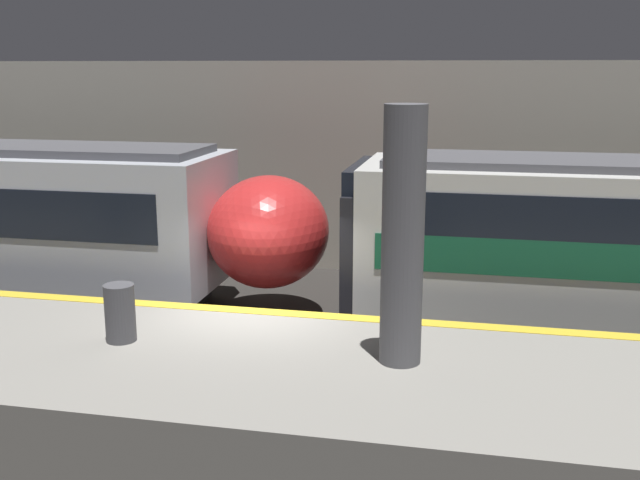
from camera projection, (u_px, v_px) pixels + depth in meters
ground_plane at (256, 372)px, 12.68m from camera, size 120.00×120.00×0.00m
platform at (213, 391)px, 10.58m from camera, size 40.00×4.13×1.15m
station_rear_barrier at (333, 168)px, 18.66m from camera, size 50.00×0.15×5.20m
support_pillar_near at (403, 238)px, 9.79m from camera, size 0.56×0.56×3.46m
trash_bin at (120, 313)px, 10.86m from camera, size 0.44×0.44×0.85m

